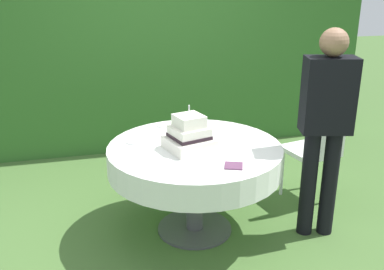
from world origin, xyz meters
TOP-DOWN VIEW (x-y plane):
  - ground_plane at (0.00, 0.00)m, footprint 20.00×20.00m
  - foliage_hedge at (0.00, 2.11)m, footprint 5.01×0.61m
  - cake_table at (0.00, 0.00)m, footprint 1.32×1.32m
  - wedding_cake at (-0.05, -0.04)m, footprint 0.39×0.39m
  - serving_plate_near at (-0.43, 0.19)m, footprint 0.12×0.12m
  - serving_plate_far at (-0.14, 0.51)m, footprint 0.12×0.12m
  - napkin_stack at (0.16, -0.43)m, footprint 0.16×0.16m
  - garden_chair at (1.14, 0.19)m, footprint 0.47×0.47m
  - standing_person at (0.92, -0.27)m, footprint 0.40×0.28m

SIDE VIEW (x-z plane):
  - ground_plane at x=0.00m, z-range 0.00..0.00m
  - garden_chair at x=1.14m, z-range 0.10..0.99m
  - cake_table at x=0.00m, z-range 0.25..0.97m
  - napkin_stack at x=0.16m, z-range 0.72..0.73m
  - serving_plate_near at x=-0.43m, z-range 0.72..0.73m
  - serving_plate_far at x=-0.14m, z-range 0.72..0.73m
  - wedding_cake at x=-0.05m, z-range 0.66..0.99m
  - standing_person at x=0.92m, z-range 0.13..1.73m
  - foliage_hedge at x=0.00m, z-range 0.00..2.99m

